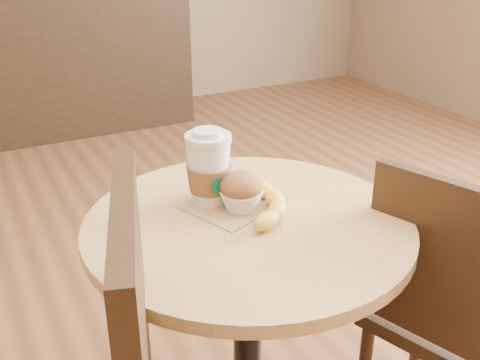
{
  "coord_description": "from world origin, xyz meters",
  "views": [
    {
      "loc": [
        -0.47,
        -0.86,
        1.35
      ],
      "look_at": [
        0.06,
        0.15,
        0.83
      ],
      "focal_mm": 42.0,
      "sensor_mm": 36.0,
      "label": 1
    }
  ],
  "objects_px": {
    "coffee_cup": "(209,171)",
    "banana": "(256,198)",
    "chair_right": "(451,313)",
    "cafe_table": "(248,294)",
    "muffin": "(241,191)"
  },
  "relations": [
    {
      "from": "cafe_table",
      "to": "muffin",
      "type": "height_order",
      "value": "muffin"
    },
    {
      "from": "cafe_table",
      "to": "banana",
      "type": "height_order",
      "value": "banana"
    },
    {
      "from": "chair_right",
      "to": "muffin",
      "type": "xyz_separation_m",
      "value": [
        -0.45,
        0.27,
        0.32
      ]
    },
    {
      "from": "coffee_cup",
      "to": "muffin",
      "type": "distance_m",
      "value": 0.09
    },
    {
      "from": "cafe_table",
      "to": "coffee_cup",
      "type": "xyz_separation_m",
      "value": [
        -0.04,
        0.12,
        0.28
      ]
    },
    {
      "from": "chair_right",
      "to": "coffee_cup",
      "type": "distance_m",
      "value": 0.7
    },
    {
      "from": "cafe_table",
      "to": "banana",
      "type": "xyz_separation_m",
      "value": [
        0.04,
        0.05,
        0.23
      ]
    },
    {
      "from": "coffee_cup",
      "to": "banana",
      "type": "bearing_deg",
      "value": -38.86
    },
    {
      "from": "muffin",
      "to": "banana",
      "type": "distance_m",
      "value": 0.04
    },
    {
      "from": "coffee_cup",
      "to": "banana",
      "type": "xyz_separation_m",
      "value": [
        0.08,
        -0.07,
        -0.06
      ]
    },
    {
      "from": "coffee_cup",
      "to": "banana",
      "type": "relative_size",
      "value": 0.62
    },
    {
      "from": "cafe_table",
      "to": "coffee_cup",
      "type": "bearing_deg",
      "value": 108.82
    },
    {
      "from": "coffee_cup",
      "to": "muffin",
      "type": "bearing_deg",
      "value": -54.7
    },
    {
      "from": "cafe_table",
      "to": "banana",
      "type": "relative_size",
      "value": 2.58
    },
    {
      "from": "chair_right",
      "to": "muffin",
      "type": "relative_size",
      "value": 8.48
    }
  ]
}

